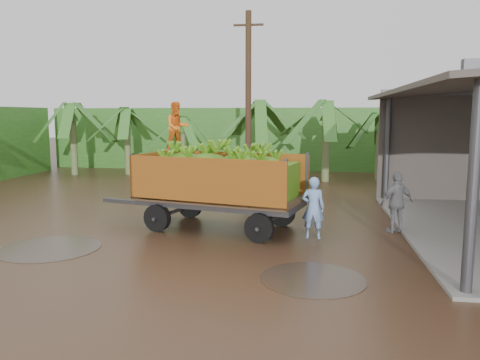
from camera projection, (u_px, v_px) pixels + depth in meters
name	position (u px, v px, depth m)	size (l,w,h in m)	color
ground	(216.00, 233.00, 12.72)	(100.00, 100.00, 0.00)	black
hedge_north	(236.00, 138.00, 28.44)	(22.00, 3.00, 3.60)	#2D661E
banana_trailer	(220.00, 181.00, 13.05)	(6.38, 3.19, 3.57)	orange
man_blue	(313.00, 208.00, 12.08)	(0.59, 0.39, 1.62)	#799EDC
man_grey	(397.00, 202.00, 12.68)	(0.98, 0.41, 1.67)	gray
utility_pole	(248.00, 102.00, 19.01)	(1.20, 0.24, 7.29)	#47301E
banana_plants	(173.00, 146.00, 20.41)	(24.29, 21.27, 4.22)	#2D661E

